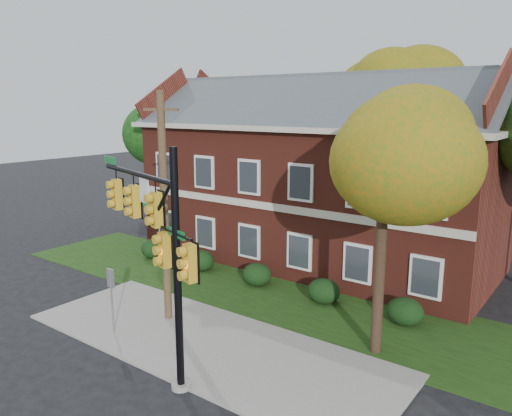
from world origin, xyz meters
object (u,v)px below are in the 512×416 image
Objects in this scene: tree_near_right at (391,156)px; traffic_signal at (157,235)px; hedge_left at (201,261)px; hedge_right at (324,291)px; hedge_far_left at (153,249)px; utility_pole at (165,208)px; tree_left_rear at (170,130)px; tree_far_rear at (400,94)px; hedge_center at (257,274)px; hedge_far_right at (405,311)px; apartment_building at (316,167)px; sign_post at (111,290)px.

traffic_signal is at bearing -135.89° from tree_near_right.
hedge_right is at bearing 0.00° from hedge_left.
hedge_left is 0.20× the size of traffic_signal.
hedge_far_left and hedge_right have the same top height.
utility_pole is at bearing -59.57° from hedge_left.
hedge_left is 0.16× the size of tree_left_rear.
tree_near_right is 17.12m from tree_far_rear.
hedge_left is at bearing 180.00° from hedge_center.
hedge_left and hedge_center have the same top height.
hedge_right is 3.50m from hedge_far_right.
tree_near_right is at bearing -6.43° from utility_pole.
hedge_right is (3.50, 0.00, 0.00)m from hedge_center.
tree_left_rear is (-16.73, 4.14, 6.16)m from hedge_far_right.
hedge_far_left is 0.20× the size of traffic_signal.
traffic_signal is 0.82× the size of utility_pole.
hedge_center is at bearing 0.00° from hedge_far_left.
hedge_center and hedge_far_right have the same top height.
apartment_building is 13.25m from traffic_signal.
hedge_left is at bearing 180.00° from hedge_far_right.
tree_far_rear reaches higher than utility_pole.
apartment_building is 9.82m from hedge_far_right.
hedge_right is at bearing 0.00° from hedge_far_left.
hedge_center is at bearing 122.29° from traffic_signal.
hedge_far_right is at bearing -36.89° from apartment_building.
tree_near_right is at bearing -11.27° from hedge_far_left.
apartment_building is 10.97m from tree_near_right.
hedge_far_left is 1.00× the size of hedge_center.
traffic_signal is (5.58, -7.82, 3.89)m from hedge_left.
hedge_right is at bearing 54.24° from sign_post.
hedge_right is 0.16× the size of tree_left_rear.
hedge_far_right is (10.50, 0.00, 0.00)m from hedge_left.
tree_left_rear is at bearing 162.63° from hedge_right.
apartment_building is 7.73m from hedge_left.
traffic_signal is (-4.92, -7.82, 3.89)m from hedge_far_right.
hedge_center is (0.00, -5.25, -4.46)m from apartment_building.
hedge_far_left is 9.22m from sign_post.
sign_post reaches higher than hedge_right.
hedge_left is 1.00× the size of hedge_center.
hedge_far_left is 14.00m from hedge_far_right.
hedge_left is at bearing -110.29° from tree_far_rear.
hedge_right is at bearing 29.02° from utility_pole.
sign_post reaches higher than hedge_left.
hedge_right is 0.57× the size of sign_post.
tree_far_rear reaches higher than traffic_signal.
sign_post is at bearing -123.69° from hedge_right.
tree_far_rear is (-5.88, 15.93, 2.17)m from tree_near_right.
utility_pole reaches higher than hedge_center.
sign_post reaches higher than hedge_center.
hedge_center is 15.57m from tree_far_rear.
hedge_right is 7.55m from utility_pole.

